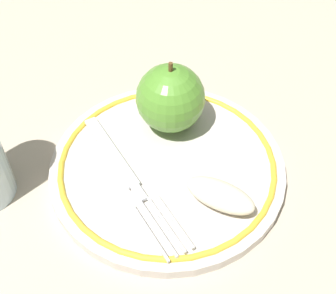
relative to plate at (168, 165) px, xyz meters
The scene contains 5 objects.
ground_plane 0.02m from the plate, 84.53° to the right, with size 2.00×2.00×0.00m, color #B9A891.
plate is the anchor object (origin of this frame).
apple_red_whole 0.07m from the plate, 157.75° to the right, with size 0.07×0.07×0.08m.
apple_slice_front 0.07m from the plate, 66.02° to the left, with size 0.07×0.03×0.02m, color beige.
fork 0.04m from the plate, 40.39° to the right, with size 0.13×0.16×0.00m.
Camera 1 is at (0.27, 0.13, 0.36)m, focal length 50.00 mm.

